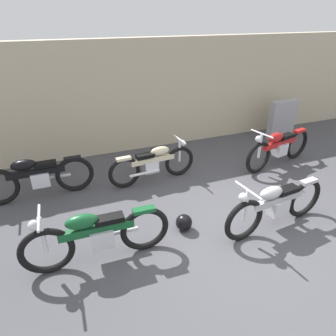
{
  "coord_description": "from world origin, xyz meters",
  "views": [
    {
      "loc": [
        -2.48,
        -2.92,
        3.23
      ],
      "look_at": [
        -0.6,
        1.88,
        0.55
      ],
      "focal_mm": 32.35,
      "sensor_mm": 36.0,
      "label": 1
    }
  ],
  "objects": [
    {
      "name": "ground_plane",
      "position": [
        0.0,
        0.0,
        0.0
      ],
      "size": [
        40.0,
        40.0,
        0.0
      ],
      "primitive_type": "plane",
      "color": "#47474C"
    },
    {
      "name": "motorcycle_silver",
      "position": [
        0.63,
        0.22,
        0.44
      ],
      "size": [
        2.06,
        0.57,
        0.92
      ],
      "rotation": [
        0.0,
        0.0,
        3.25
      ],
      "color": "black",
      "rests_on": "ground_plane"
    },
    {
      "name": "building_wall",
      "position": [
        0.0,
        4.34,
        1.35
      ],
      "size": [
        18.0,
        0.3,
        2.7
      ],
      "primitive_type": "cube",
      "color": "beige",
      "rests_on": "ground_plane"
    },
    {
      "name": "motorcycle_red",
      "position": [
        2.21,
        2.09,
        0.45
      ],
      "size": [
        2.08,
        0.71,
        0.94
      ],
      "rotation": [
        0.0,
        0.0,
        3.36
      ],
      "color": "black",
      "rests_on": "ground_plane"
    },
    {
      "name": "stone_marker",
      "position": [
        3.45,
        3.48,
        0.53
      ],
      "size": [
        0.8,
        0.22,
        1.06
      ],
      "primitive_type": "cube",
      "rotation": [
        0.0,
        0.0,
        0.02
      ],
      "color": "#9E9EA3",
      "rests_on": "ground_plane"
    },
    {
      "name": "helmet",
      "position": [
        -0.77,
        0.71,
        0.14
      ],
      "size": [
        0.27,
        0.27,
        0.27
      ],
      "primitive_type": "sphere",
      "color": "black",
      "rests_on": "ground_plane"
    },
    {
      "name": "motorcycle_green",
      "position": [
        -2.2,
        0.52,
        0.45
      ],
      "size": [
        2.1,
        0.59,
        0.94
      ],
      "rotation": [
        0.0,
        0.0,
        3.12
      ],
      "color": "black",
      "rests_on": "ground_plane"
    },
    {
      "name": "motorcycle_black",
      "position": [
        -2.98,
        2.62,
        0.45
      ],
      "size": [
        2.1,
        0.59,
        0.94
      ],
      "rotation": [
        0.0,
        0.0,
        3.15
      ],
      "color": "black",
      "rests_on": "ground_plane"
    },
    {
      "name": "motorcycle_cream",
      "position": [
        -0.7,
        2.43,
        0.41
      ],
      "size": [
        1.92,
        0.53,
        0.86
      ],
      "rotation": [
        0.0,
        0.0,
        0.07
      ],
      "color": "black",
      "rests_on": "ground_plane"
    }
  ]
}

